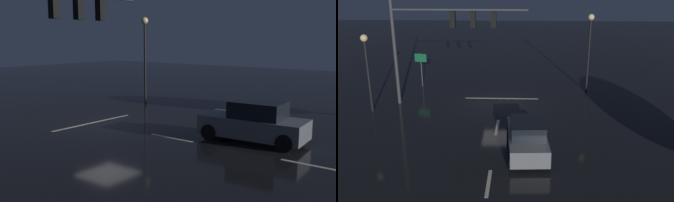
# 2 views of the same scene
# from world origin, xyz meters

# --- Properties ---
(ground_plane) EXTENTS (80.00, 80.00, 0.00)m
(ground_plane) POSITION_xyz_m (0.00, 0.00, 0.00)
(ground_plane) COLOR black
(traffic_signal_assembly) EXTENTS (8.54, 0.47, 6.73)m
(traffic_signal_assembly) POSITION_xyz_m (3.64, 0.17, 4.86)
(traffic_signal_assembly) COLOR #383A3D
(traffic_signal_assembly) RESTS_ON ground_plane
(lane_dash_far) EXTENTS (0.16, 2.20, 0.01)m
(lane_dash_far) POSITION_xyz_m (0.00, 4.00, 0.00)
(lane_dash_far) COLOR beige
(lane_dash_far) RESTS_ON ground_plane
(lane_dash_mid) EXTENTS (0.16, 2.20, 0.01)m
(lane_dash_mid) POSITION_xyz_m (0.00, 10.00, 0.00)
(lane_dash_mid) COLOR beige
(lane_dash_mid) RESTS_ON ground_plane
(stop_bar) EXTENTS (5.00, 0.16, 0.01)m
(stop_bar) POSITION_xyz_m (0.00, -1.01, 0.00)
(stop_bar) COLOR beige
(stop_bar) RESTS_ON ground_plane
(car_approaching) EXTENTS (2.13, 4.46, 1.70)m
(car_approaching) POSITION_xyz_m (-1.65, 7.04, 0.80)
(car_approaching) COLOR slate
(car_approaching) RESTS_ON ground_plane
(street_lamp_left_kerb) EXTENTS (0.44, 0.44, 5.55)m
(street_lamp_left_kerb) POSITION_xyz_m (-6.04, -2.79, 3.83)
(street_lamp_left_kerb) COLOR black
(street_lamp_left_kerb) RESTS_ON ground_plane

